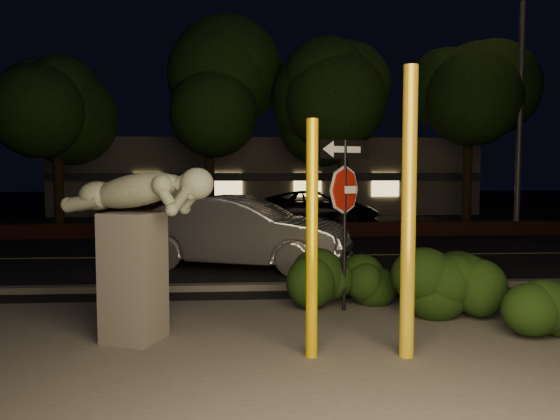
% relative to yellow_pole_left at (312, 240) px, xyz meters
% --- Properties ---
extents(ground, '(90.00, 90.00, 0.00)m').
position_rel_yellow_pole_left_xyz_m(ground, '(0.40, 11.00, -1.46)').
color(ground, black).
rests_on(ground, ground).
extents(patio, '(14.00, 6.00, 0.02)m').
position_rel_yellow_pole_left_xyz_m(patio, '(0.40, -0.00, -1.45)').
color(patio, '#4C4944').
rests_on(patio, ground).
extents(road, '(80.00, 8.00, 0.01)m').
position_rel_yellow_pole_left_xyz_m(road, '(0.40, 8.00, -1.45)').
color(road, black).
rests_on(road, ground).
extents(lane_marking, '(80.00, 0.12, 0.00)m').
position_rel_yellow_pole_left_xyz_m(lane_marking, '(0.40, 8.00, -1.44)').
color(lane_marking, '#B7B749').
rests_on(lane_marking, road).
extents(curb, '(80.00, 0.25, 0.12)m').
position_rel_yellow_pole_left_xyz_m(curb, '(0.40, 3.90, -1.40)').
color(curb, '#4C4944').
rests_on(curb, ground).
extents(brick_wall, '(40.00, 0.35, 0.50)m').
position_rel_yellow_pole_left_xyz_m(brick_wall, '(0.40, 12.30, -1.21)').
color(brick_wall, '#4F2319').
rests_on(brick_wall, ground).
extents(parking_lot, '(40.00, 12.00, 0.01)m').
position_rel_yellow_pole_left_xyz_m(parking_lot, '(0.40, 18.00, -1.45)').
color(parking_lot, black).
rests_on(parking_lot, ground).
extents(building, '(22.00, 10.20, 4.00)m').
position_rel_yellow_pole_left_xyz_m(building, '(0.40, 25.99, 0.54)').
color(building, '#6A6454').
rests_on(building, ground).
extents(tree_far_a, '(4.60, 4.60, 7.43)m').
position_rel_yellow_pole_left_xyz_m(tree_far_a, '(-7.60, 14.00, 3.88)').
color(tree_far_a, black).
rests_on(tree_far_a, ground).
extents(tree_far_b, '(5.20, 5.20, 8.41)m').
position_rel_yellow_pole_left_xyz_m(tree_far_b, '(-2.10, 14.20, 4.60)').
color(tree_far_b, black).
rests_on(tree_far_b, ground).
extents(tree_far_c, '(4.80, 4.80, 7.84)m').
position_rel_yellow_pole_left_xyz_m(tree_far_c, '(2.90, 13.80, 4.20)').
color(tree_far_c, black).
rests_on(tree_far_c, ground).
extents(tree_far_d, '(4.40, 4.40, 7.42)m').
position_rel_yellow_pole_left_xyz_m(tree_far_d, '(7.90, 14.30, 3.96)').
color(tree_far_d, black).
rests_on(tree_far_d, ground).
extents(yellow_pole_left, '(0.15, 0.15, 2.91)m').
position_rel_yellow_pole_left_xyz_m(yellow_pole_left, '(0.00, 0.00, 0.00)').
color(yellow_pole_left, '#E5B507').
rests_on(yellow_pole_left, ground).
extents(yellow_pole_right, '(0.18, 0.18, 3.54)m').
position_rel_yellow_pole_left_xyz_m(yellow_pole_right, '(1.16, -0.08, 0.31)').
color(yellow_pole_right, yellow).
rests_on(yellow_pole_right, ground).
extents(signpost, '(0.87, 0.41, 2.78)m').
position_rel_yellow_pole_left_xyz_m(signpost, '(0.80, 2.18, 0.52)').
color(signpost, black).
rests_on(signpost, ground).
extents(sculpture, '(2.14, 1.28, 2.33)m').
position_rel_yellow_pole_left_xyz_m(sculpture, '(-2.26, 0.80, -0.02)').
color(sculpture, '#4C4944').
rests_on(sculpture, ground).
extents(hedge_center, '(2.10, 1.23, 1.03)m').
position_rel_yellow_pole_left_xyz_m(hedge_center, '(0.92, 2.48, -0.94)').
color(hedge_center, black).
rests_on(hedge_center, ground).
extents(hedge_right, '(2.08, 1.46, 1.23)m').
position_rel_yellow_pole_left_xyz_m(hedge_right, '(2.21, 1.80, -0.84)').
color(hedge_right, black).
rests_on(hedge_right, ground).
extents(hedge_far_right, '(1.50, 1.14, 0.93)m').
position_rel_yellow_pole_left_xyz_m(hedge_far_right, '(3.41, 0.69, -0.99)').
color(hedge_far_right, black).
rests_on(hedge_far_right, ground).
extents(streetlight, '(1.49, 0.77, 10.42)m').
position_rel_yellow_pole_left_xyz_m(streetlight, '(8.77, 12.35, 4.74)').
color(streetlight, '#4F4F54').
rests_on(streetlight, ground).
extents(silver_sedan, '(5.45, 3.38, 1.69)m').
position_rel_yellow_pole_left_xyz_m(silver_sedan, '(-0.90, 6.38, -0.61)').
color(silver_sedan, silver).
rests_on(silver_sedan, ground).
extents(parked_car_red, '(5.10, 4.03, 1.63)m').
position_rel_yellow_pole_left_xyz_m(parked_car_red, '(-4.21, 14.97, -0.64)').
color(parked_car_red, maroon).
rests_on(parked_car_red, ground).
extents(parked_car_darkred, '(5.25, 2.92, 1.44)m').
position_rel_yellow_pole_left_xyz_m(parked_car_darkred, '(-2.91, 15.03, -0.74)').
color(parked_car_darkred, '#441309').
rests_on(parked_car_darkred, ground).
extents(parked_car_dark, '(5.55, 3.04, 1.47)m').
position_rel_yellow_pole_left_xyz_m(parked_car_dark, '(2.18, 16.12, -0.72)').
color(parked_car_dark, black).
rests_on(parked_car_dark, ground).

